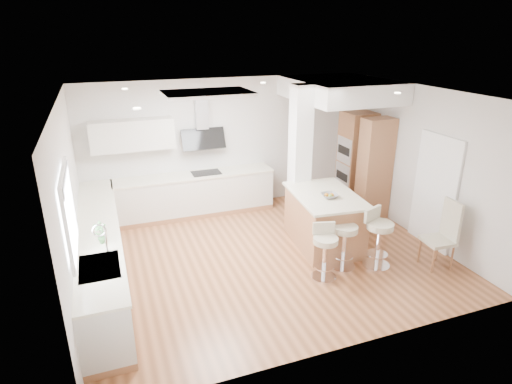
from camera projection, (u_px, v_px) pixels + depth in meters
name	position (u px, v px, depth m)	size (l,w,h in m)	color
ground	(266.00, 255.00, 7.52)	(6.00, 6.00, 0.00)	#A3633C
ceiling	(266.00, 255.00, 7.52)	(6.00, 5.00, 0.02)	white
wall_back	(224.00, 144.00, 9.21)	(6.00, 0.04, 2.80)	silver
wall_left	(71.00, 205.00, 6.05)	(0.04, 5.00, 2.80)	silver
wall_right	(416.00, 162.00, 7.99)	(0.04, 5.00, 2.80)	silver
skylight	(208.00, 93.00, 6.80)	(4.10, 2.10, 0.06)	white
window_left	(68.00, 209.00, 5.17)	(0.06, 1.28, 1.07)	silver
doorway_right	(435.00, 193.00, 7.60)	(0.05, 1.00, 2.10)	#423B34
counter_left	(101.00, 252.00, 6.69)	(0.63, 4.50, 1.35)	#A97048
counter_back	(187.00, 184.00, 8.93)	(3.62, 0.63, 2.50)	#A97048
pillar	(300.00, 159.00, 8.19)	(0.35, 0.35, 2.80)	white
soffit	(340.00, 90.00, 8.50)	(1.78, 2.20, 0.40)	white
oven_column	(363.00, 164.00, 9.09)	(0.63, 1.21, 2.10)	#A97048
peninsula	(324.00, 219.00, 7.75)	(1.23, 1.72, 1.07)	#A97048
bar_stool_a	(325.00, 249.00, 6.69)	(0.50, 0.50, 0.91)	white
bar_stool_b	(344.00, 237.00, 6.98)	(0.53, 0.53, 0.97)	white
bar_stool_c	(378.00, 235.00, 7.01)	(0.59, 0.59, 1.01)	white
dining_chair	(444.00, 232.00, 7.00)	(0.48, 0.48, 1.16)	beige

